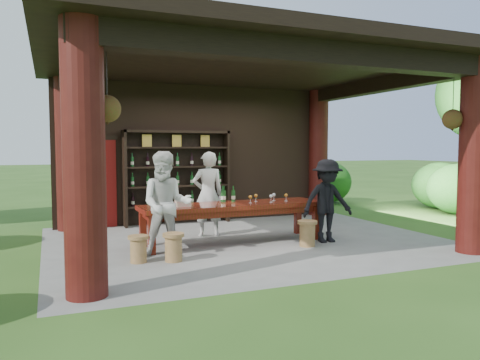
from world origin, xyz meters
name	(u,v)px	position (x,y,z in m)	size (l,w,h in m)	color
ground	(248,240)	(0.00, 0.00, 0.00)	(90.00, 90.00, 0.00)	#2D5119
pavilion	(239,131)	(-0.01, 0.43, 2.13)	(7.50, 6.00, 3.60)	slate
wine_shelf	(178,177)	(-0.74, 2.45, 1.10)	(2.50, 0.38, 2.20)	black
tasting_table	(233,209)	(-0.35, -0.09, 0.63)	(3.51, 0.98, 0.75)	#571E0C
stool_near_left	(173,246)	(-1.75, -1.08, 0.24)	(0.34, 0.34, 0.45)	brown
stool_near_right	(307,233)	(0.79, -0.90, 0.25)	(0.36, 0.36, 0.47)	brown
stool_far_left	(138,248)	(-2.27, -0.95, 0.23)	(0.32, 0.32, 0.43)	brown
host	(208,194)	(-0.56, 0.74, 0.86)	(0.63, 0.41, 1.71)	beige
guest_woman	(166,204)	(-1.77, -0.73, 0.87)	(0.85, 0.66, 1.74)	silver
guest_man	(327,201)	(1.33, -0.71, 0.79)	(1.02, 0.59, 1.58)	black
table_bottles	(227,194)	(-0.36, 0.20, 0.90)	(0.29, 0.11, 0.31)	#194C1E
table_glasses	(268,198)	(0.37, -0.10, 0.82)	(0.85, 0.28, 0.15)	silver
napkin_basket	(183,203)	(-1.35, -0.20, 0.82)	(0.26, 0.18, 0.14)	#BF6672
shrubs	(338,198)	(2.99, 1.38, 0.56)	(14.56, 8.83, 1.36)	#194C14
trees	(342,83)	(3.09, 1.40, 3.37)	(20.73, 9.15, 4.80)	#3F2819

